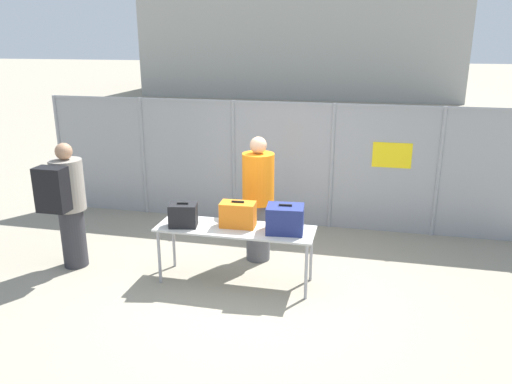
{
  "coord_description": "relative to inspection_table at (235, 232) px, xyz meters",
  "views": [
    {
      "loc": [
        1.38,
        -5.59,
        3.05
      ],
      "look_at": [
        -0.06,
        0.67,
        1.05
      ],
      "focal_mm": 35.0,
      "sensor_mm": 36.0,
      "label": 1
    }
  ],
  "objects": [
    {
      "name": "ground_plane",
      "position": [
        0.19,
        -0.07,
        -0.69
      ],
      "size": [
        120.0,
        120.0,
        0.0
      ],
      "primitive_type": "plane",
      "color": "gray"
    },
    {
      "name": "security_worker_near",
      "position": [
        0.13,
        0.75,
        0.23
      ],
      "size": [
        0.44,
        0.44,
        1.78
      ],
      "rotation": [
        0.0,
        0.0,
        2.88
      ],
      "color": "#4C4C51",
      "rests_on": "ground_plane"
    },
    {
      "name": "suitcase_orange",
      "position": [
        0.02,
        0.06,
        0.22
      ],
      "size": [
        0.45,
        0.26,
        0.34
      ],
      "color": "orange",
      "rests_on": "inspection_table"
    },
    {
      "name": "suitcase_black",
      "position": [
        -0.66,
        -0.09,
        0.21
      ],
      "size": [
        0.39,
        0.3,
        0.32
      ],
      "color": "black",
      "rests_on": "inspection_table"
    },
    {
      "name": "inspection_table",
      "position": [
        0.0,
        0.0,
        0.0
      ],
      "size": [
        2.01,
        0.61,
        0.75
      ],
      "color": "#B2B2AD",
      "rests_on": "ground_plane"
    },
    {
      "name": "distant_hangar",
      "position": [
        -2.33,
        25.36,
        1.98
      ],
      "size": [
        16.4,
        11.66,
        5.34
      ],
      "color": "#999993",
      "rests_on": "ground_plane"
    },
    {
      "name": "traveler_hooded",
      "position": [
        -2.3,
        -0.09,
        0.27
      ],
      "size": [
        0.43,
        0.67,
        1.74
      ],
      "rotation": [
        0.0,
        0.0,
        -0.19
      ],
      "color": "#2D2D33",
      "rests_on": "ground_plane"
    },
    {
      "name": "suitcase_navy",
      "position": [
        0.64,
        0.01,
        0.23
      ],
      "size": [
        0.48,
        0.39,
        0.36
      ],
      "color": "navy",
      "rests_on": "inspection_table"
    },
    {
      "name": "fence_section",
      "position": [
        0.2,
        2.26,
        0.39
      ],
      "size": [
        8.31,
        0.07,
        2.06
      ],
      "color": "gray",
      "rests_on": "ground_plane"
    },
    {
      "name": "utility_trailer",
      "position": [
        1.61,
        4.62,
        -0.25
      ],
      "size": [
        4.49,
        2.09,
        0.76
      ],
      "color": "white",
      "rests_on": "ground_plane"
    }
  ]
}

